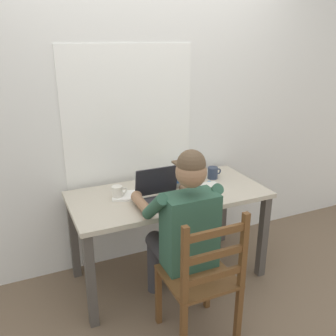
% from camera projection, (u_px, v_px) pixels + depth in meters
% --- Properties ---
extents(ground_plane, '(8.00, 8.00, 0.00)m').
position_uv_depth(ground_plane, '(169.00, 274.00, 3.03)').
color(ground_plane, brown).
extents(back_wall, '(6.00, 0.08, 2.60)m').
position_uv_depth(back_wall, '(147.00, 111.00, 2.96)').
color(back_wall, silver).
rests_on(back_wall, ground).
extents(desk, '(1.49, 0.70, 0.74)m').
position_uv_depth(desk, '(169.00, 204.00, 2.81)').
color(desk, '#BCB29E').
rests_on(desk, ground).
extents(seated_person, '(0.50, 0.60, 1.24)m').
position_uv_depth(seated_person, '(182.00, 227.00, 2.40)').
color(seated_person, '#2D5642').
rests_on(seated_person, ground).
extents(wooden_chair, '(0.42, 0.42, 0.94)m').
position_uv_depth(wooden_chair, '(202.00, 280.00, 2.23)').
color(wooden_chair, brown).
rests_on(wooden_chair, ground).
extents(laptop, '(0.33, 0.28, 0.23)m').
position_uv_depth(laptop, '(161.00, 194.00, 2.62)').
color(laptop, '#232328').
rests_on(laptop, desk).
extents(computer_mouse, '(0.06, 0.10, 0.03)m').
position_uv_depth(computer_mouse, '(202.00, 195.00, 2.69)').
color(computer_mouse, '#232328').
rests_on(computer_mouse, desk).
extents(coffee_mug_white, '(0.12, 0.08, 0.10)m').
position_uv_depth(coffee_mug_white, '(117.00, 192.00, 2.67)').
color(coffee_mug_white, silver).
rests_on(coffee_mug_white, desk).
extents(coffee_mug_dark, '(0.12, 0.09, 0.10)m').
position_uv_depth(coffee_mug_dark, '(213.00, 173.00, 3.05)').
color(coffee_mug_dark, '#2D384C').
rests_on(coffee_mug_dark, desk).
extents(book_stack_main, '(0.22, 0.15, 0.10)m').
position_uv_depth(book_stack_main, '(181.00, 179.00, 2.90)').
color(book_stack_main, gray).
rests_on(book_stack_main, desk).
extents(paper_pile_near_laptop, '(0.25, 0.22, 0.02)m').
position_uv_depth(paper_pile_near_laptop, '(126.00, 196.00, 2.70)').
color(paper_pile_near_laptop, white).
rests_on(paper_pile_near_laptop, desk).
extents(paper_pile_back_corner, '(0.25, 0.22, 0.01)m').
position_uv_depth(paper_pile_back_corner, '(207.00, 188.00, 2.86)').
color(paper_pile_back_corner, silver).
rests_on(paper_pile_back_corner, desk).
extents(landscape_photo_print, '(0.15, 0.13, 0.00)m').
position_uv_depth(landscape_photo_print, '(209.00, 184.00, 2.93)').
color(landscape_photo_print, teal).
rests_on(landscape_photo_print, desk).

